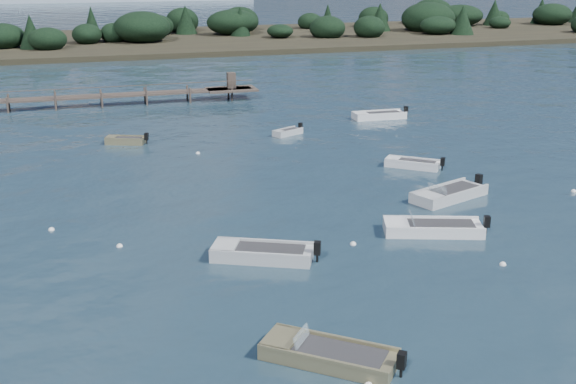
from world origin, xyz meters
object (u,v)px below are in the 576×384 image
object	(u,v)px
dinghy_extra_b	(379,117)
tender_far_grey_b	(288,133)
dinghy_near_olive	(328,357)
dinghy_mid_grey	(262,255)
tender_far_white	(126,142)
dinghy_mid_white_b	(449,196)
dinghy_extra_a	(412,165)
dinghy_mid_white_a	(432,230)

from	to	relation	value
dinghy_extra_b	tender_far_grey_b	bearing A→B (deg)	-159.50
tender_far_grey_b	dinghy_near_olive	distance (m)	34.75
dinghy_mid_grey	tender_far_white	world-z (taller)	dinghy_mid_grey
dinghy_mid_white_b	dinghy_near_olive	bearing A→B (deg)	-130.96
tender_far_grey_b	dinghy_mid_white_b	distance (m)	19.00
dinghy_near_olive	dinghy_mid_grey	bearing A→B (deg)	89.41
dinghy_mid_white_b	dinghy_extra_b	bearing A→B (deg)	76.95
tender_far_grey_b	dinghy_mid_white_b	world-z (taller)	dinghy_mid_white_b
dinghy_mid_grey	tender_far_grey_b	bearing A→B (deg)	70.40
dinghy_extra_a	dinghy_extra_b	xyz separation A→B (m)	(4.19, 15.29, 0.01)
dinghy_extra_b	tender_far_white	world-z (taller)	dinghy_extra_b
dinghy_extra_a	dinghy_mid_white_a	size ratio (longest dim) A/B	0.66
dinghy_mid_white_b	dinghy_extra_a	bearing A→B (deg)	82.25
dinghy_mid_grey	tender_far_grey_b	xyz separation A→B (m)	(8.55, 24.00, -0.04)
dinghy_extra_a	tender_far_grey_b	xyz separation A→B (m)	(-5.48, 11.67, -0.02)
tender_far_white	dinghy_near_olive	size ratio (longest dim) A/B	0.69
dinghy_mid_grey	dinghy_extra_b	bearing A→B (deg)	56.58
dinghy_mid_white_a	dinghy_mid_white_b	world-z (taller)	dinghy_mid_white_b
dinghy_mid_grey	dinghy_mid_white_a	xyz separation A→B (m)	(9.49, 0.72, -0.01)
dinghy_mid_grey	tender_far_grey_b	size ratio (longest dim) A/B	1.82
dinghy_extra_a	dinghy_mid_grey	bearing A→B (deg)	-138.69
dinghy_near_olive	dinghy_mid_white_b	size ratio (longest dim) A/B	0.89
dinghy_near_olive	dinghy_extra_a	bearing A→B (deg)	57.27
dinghy_extra_a	dinghy_near_olive	world-z (taller)	dinghy_near_olive
dinghy_extra_b	tender_far_white	distance (m)	22.80
dinghy_extra_b	tender_far_grey_b	xyz separation A→B (m)	(-9.67, -3.62, -0.03)
dinghy_mid_white_b	dinghy_mid_grey	bearing A→B (deg)	-157.02
dinghy_mid_white_a	dinghy_extra_b	bearing A→B (deg)	72.01
tender_far_grey_b	dinghy_extra_a	bearing A→B (deg)	-64.85
dinghy_extra_b	tender_far_white	xyz separation A→B (m)	(-22.63, -2.78, -0.01)
tender_far_grey_b	dinghy_mid_white_a	world-z (taller)	dinghy_mid_white_a
tender_far_white	dinghy_extra_b	bearing A→B (deg)	7.00
dinghy_extra_b	tender_far_grey_b	world-z (taller)	dinghy_extra_b
dinghy_extra_a	dinghy_mid_grey	world-z (taller)	dinghy_mid_grey
dinghy_extra_b	dinghy_mid_grey	bearing A→B (deg)	-123.42
dinghy_extra_a	dinghy_near_olive	xyz separation A→B (m)	(-14.13, -21.98, 0.01)
tender_far_grey_b	dinghy_near_olive	xyz separation A→B (m)	(-8.65, -33.65, 0.03)
dinghy_mid_white_a	dinghy_mid_white_b	size ratio (longest dim) A/B	1.02
dinghy_extra_b	dinghy_mid_white_a	size ratio (longest dim) A/B	0.92
dinghy_mid_grey	tender_far_white	distance (m)	25.22
dinghy_mid_white_a	dinghy_near_olive	size ratio (longest dim) A/B	1.14
dinghy_mid_grey	dinghy_near_olive	world-z (taller)	dinghy_mid_grey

